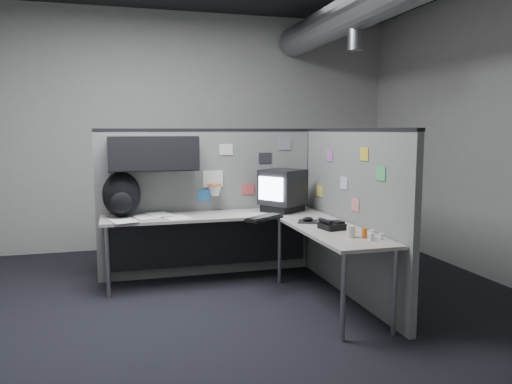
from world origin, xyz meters
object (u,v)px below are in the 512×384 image
object	(u,v)px
phone	(332,225)
backpack	(122,195)
monitor	(283,190)
desk	(243,229)
keyboard	(264,218)

from	to	relation	value
phone	backpack	size ratio (longest dim) A/B	0.50
monitor	backpack	size ratio (longest dim) A/B	1.20
phone	backpack	bearing A→B (deg)	147.75
phone	backpack	xyz separation A→B (m)	(-1.80, 1.15, 0.19)
backpack	desk	bearing A→B (deg)	3.99
keyboard	backpack	distance (m)	1.47
desk	phone	distance (m)	1.01
desk	phone	world-z (taller)	phone
desk	phone	bearing A→B (deg)	-51.34
desk	backpack	bearing A→B (deg)	162.70
desk	keyboard	world-z (taller)	keyboard
monitor	phone	world-z (taller)	monitor
monitor	desk	bearing A→B (deg)	-141.13
desk	monitor	world-z (taller)	monitor
phone	backpack	world-z (taller)	backpack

